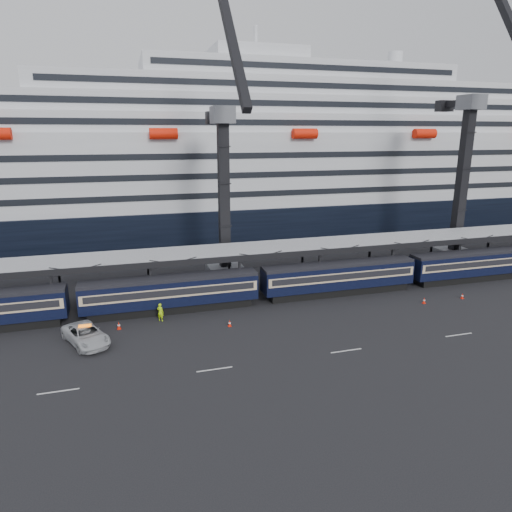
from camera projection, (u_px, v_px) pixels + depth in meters
name	position (u px, v px, depth m)	size (l,w,h in m)	color
ground	(448.00, 317.00, 48.34)	(260.00, 260.00, 0.00)	black
train	(364.00, 274.00, 55.79)	(133.05, 3.00, 4.05)	black
canopy	(382.00, 240.00, 59.96)	(130.00, 6.25, 5.53)	gray
cruise_ship	(290.00, 168.00, 87.48)	(214.09, 28.84, 34.00)	black
crane_dark_near	(225.00, 190.00, 57.10)	(4.50, 17.75, 35.08)	#54565C
crane_dark_mid	(465.00, 173.00, 65.20)	(4.50, 18.24, 39.64)	#54565C
pickup_truck	(86.00, 335.00, 42.08)	(2.81, 6.10, 1.69)	#ADB0B4
worker	(160.00, 312.00, 47.14)	(0.71, 0.46, 1.94)	#C0FF0D
traffic_cone_a	(119.00, 325.00, 45.33)	(0.39, 0.39, 0.77)	#F61D07
traffic_cone_b	(84.00, 338.00, 42.68)	(0.37, 0.37, 0.73)	#F61D07
traffic_cone_c	(230.00, 323.00, 45.99)	(0.34, 0.34, 0.67)	#F61D07
traffic_cone_d	(462.00, 296.00, 53.72)	(0.34, 0.34, 0.67)	#F61D07
traffic_cone_e	(424.00, 300.00, 52.19)	(0.35, 0.35, 0.70)	#F61D07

